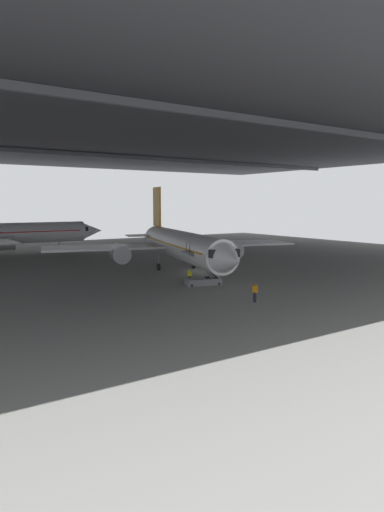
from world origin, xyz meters
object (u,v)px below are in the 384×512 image
airplane_main (181,245)px  crew_worker_near_nose (255,291)px  crew_worker_by_stairs (190,275)px  airplane_distant (1,234)px  boarding_stairs (203,278)px

airplane_main → crew_worker_near_nose: (-4.05, -18.54, -2.36)m
crew_worker_near_nose → crew_worker_by_stairs: size_ratio=1.11×
crew_worker_by_stairs → airplane_distant: bearing=104.8°
crew_worker_near_nose → airplane_distant: (-10.71, 52.68, 2.41)m
airplane_main → airplane_distant: bearing=113.4°
crew_worker_near_nose → airplane_distant: 53.81m
airplane_distant → crew_worker_by_stairs: bearing=-75.2°
crew_worker_by_stairs → boarding_stairs: bearing=-66.7°
crew_worker_by_stairs → airplane_distant: 43.36m
boarding_stairs → crew_worker_near_nose: size_ratio=2.61×
boarding_stairs → airplane_main: bearing=71.6°
boarding_stairs → crew_worker_near_nose: bearing=-96.1°
airplane_main → airplane_distant: 37.19m
boarding_stairs → airplane_distant: airplane_distant is taller
crew_worker_near_nose → crew_worker_by_stairs: bearing=88.2°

